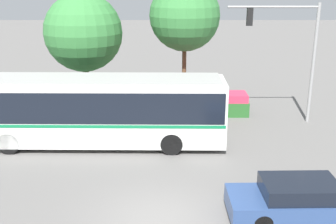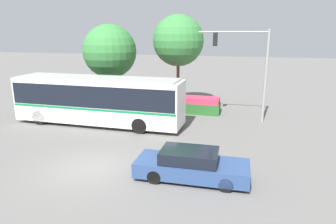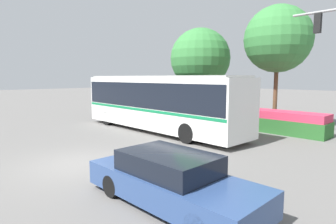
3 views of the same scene
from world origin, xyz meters
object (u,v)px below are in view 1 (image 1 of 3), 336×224
at_px(sedan_foreground, 301,200).
at_px(traffic_light_pole, 294,45).
at_px(city_bus, 99,107).
at_px(street_tree_left, 84,33).
at_px(street_tree_centre, 185,16).

xyz_separation_m(sedan_foreground, traffic_light_pole, (2.24, 9.74, 3.64)).
bearing_deg(city_bus, sedan_foreground, 140.80).
bearing_deg(sedan_foreground, street_tree_left, 126.41).
relative_size(sedan_foreground, traffic_light_pole, 0.76).
bearing_deg(sedan_foreground, traffic_light_pole, 76.00).
distance_m(sedan_foreground, street_tree_centre, 13.87).
bearing_deg(traffic_light_pole, city_bus, 19.03).
xyz_separation_m(sedan_foreground, street_tree_left, (-9.27, 12.11, 3.98)).
distance_m(city_bus, traffic_light_pole, 10.69).
xyz_separation_m(traffic_light_pole, street_tree_left, (-11.52, 2.36, 0.34)).
height_order(street_tree_left, street_tree_centre, street_tree_centre).
bearing_deg(sedan_foreground, street_tree_centre, 104.22).
distance_m(city_bus, street_tree_left, 6.59).
height_order(city_bus, street_tree_left, street_tree_left).
xyz_separation_m(city_bus, sedan_foreground, (7.60, -6.35, -1.24)).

